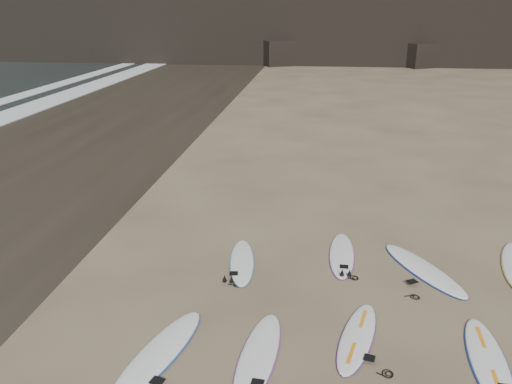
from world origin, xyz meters
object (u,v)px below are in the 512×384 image
at_px(surfboard_0, 159,353).
at_px(surfboard_6, 342,254).
at_px(surfboard_2, 357,336).
at_px(surfboard_5, 242,261).
at_px(surfboard_1, 258,355).
at_px(surfboard_7, 424,269).
at_px(surfboard_3, 488,360).

height_order(surfboard_0, surfboard_6, surfboard_0).
bearing_deg(surfboard_2, surfboard_6, 107.83).
bearing_deg(surfboard_6, surfboard_5, -162.42).
height_order(surfboard_0, surfboard_2, surfboard_0).
bearing_deg(surfboard_2, surfboard_1, -141.60).
bearing_deg(surfboard_7, surfboard_3, -109.68).
bearing_deg(surfboard_2, surfboard_0, -150.58).
height_order(surfboard_3, surfboard_6, surfboard_3).
xyz_separation_m(surfboard_0, surfboard_3, (5.65, 0.51, -0.00)).
bearing_deg(surfboard_2, surfboard_3, 4.66).
bearing_deg(surfboard_1, surfboard_5, 109.03).
bearing_deg(surfboard_3, surfboard_5, 152.18).
relative_size(surfboard_2, surfboard_3, 0.92).
bearing_deg(surfboard_1, surfboard_3, 10.95).
xyz_separation_m(surfboard_3, surfboard_7, (-0.50, 3.11, 0.00)).
relative_size(surfboard_0, surfboard_5, 1.18).
relative_size(surfboard_5, surfboard_6, 0.95).
xyz_separation_m(surfboard_1, surfboard_5, (-0.79, 3.33, -0.00)).
xyz_separation_m(surfboard_2, surfboard_6, (-0.17, 3.23, 0.00)).
height_order(surfboard_3, surfboard_5, surfboard_3).
bearing_deg(surfboard_3, surfboard_7, 103.58).
bearing_deg(surfboard_3, surfboard_0, -170.48).
bearing_deg(surfboard_7, surfboard_5, 153.01).
height_order(surfboard_1, surfboard_2, surfboard_1).
distance_m(surfboard_2, surfboard_5, 3.61).
relative_size(surfboard_2, surfboard_6, 0.95).
bearing_deg(surfboard_5, surfboard_2, -53.53).
xyz_separation_m(surfboard_1, surfboard_6, (1.57, 3.98, -0.00)).
bearing_deg(surfboard_0, surfboard_7, 50.63).
height_order(surfboard_1, surfboard_5, surfboard_1).
distance_m(surfboard_3, surfboard_7, 3.15).
xyz_separation_m(surfboard_0, surfboard_6, (3.31, 4.13, -0.01)).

